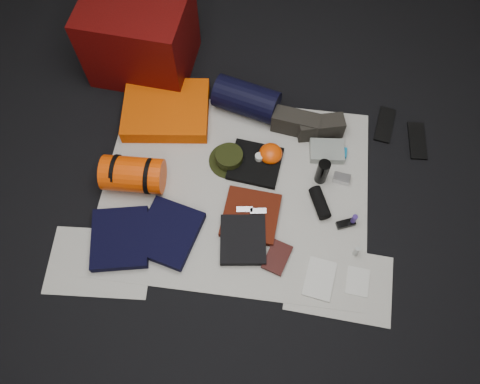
# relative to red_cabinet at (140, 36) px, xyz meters

# --- Properties ---
(floor) EXTENTS (4.50, 4.50, 0.02)m
(floor) POSITION_rel_red_cabinet_xyz_m (0.74, -0.90, -0.28)
(floor) COLOR black
(floor) RESTS_ON ground
(newspaper_mat) EXTENTS (1.60, 1.30, 0.01)m
(newspaper_mat) POSITION_rel_red_cabinet_xyz_m (0.74, -0.90, -0.27)
(newspaper_mat) COLOR silver
(newspaper_mat) RESTS_ON floor
(newspaper_sheet_front_left) EXTENTS (0.61, 0.44, 0.00)m
(newspaper_sheet_front_left) POSITION_rel_red_cabinet_xyz_m (0.04, -1.45, -0.27)
(newspaper_sheet_front_left) COLOR silver
(newspaper_sheet_front_left) RESTS_ON floor
(newspaper_sheet_front_right) EXTENTS (0.60, 0.43, 0.00)m
(newspaper_sheet_front_right) POSITION_rel_red_cabinet_xyz_m (1.39, -1.40, -0.27)
(newspaper_sheet_front_right) COLOR silver
(newspaper_sheet_front_right) RESTS_ON floor
(red_cabinet) EXTENTS (0.68, 0.58, 0.54)m
(red_cabinet) POSITION_rel_red_cabinet_xyz_m (0.00, 0.00, 0.00)
(red_cabinet) COLOR #490605
(red_cabinet) RESTS_ON floor
(sleeping_pad) EXTENTS (0.59, 0.51, 0.10)m
(sleeping_pad) POSITION_rel_red_cabinet_xyz_m (0.22, -0.41, -0.21)
(sleeping_pad) COLOR #DA4A02
(sleeping_pad) RESTS_ON newspaper_mat
(stuff_sack) EXTENTS (0.37, 0.23, 0.21)m
(stuff_sack) POSITION_rel_red_cabinet_xyz_m (0.14, -0.93, -0.16)
(stuff_sack) COLOR #DA3D03
(stuff_sack) RESTS_ON newspaper_mat
(sack_strap_left) EXTENTS (0.02, 0.22, 0.22)m
(sack_strap_left) POSITION_rel_red_cabinet_xyz_m (0.04, -0.93, -0.15)
(sack_strap_left) COLOR black
(sack_strap_left) RESTS_ON newspaper_mat
(sack_strap_right) EXTENTS (0.02, 0.22, 0.22)m
(sack_strap_right) POSITION_rel_red_cabinet_xyz_m (0.24, -0.93, -0.15)
(sack_strap_right) COLOR black
(sack_strap_right) RESTS_ON newspaper_mat
(navy_duffel) EXTENTS (0.45, 0.31, 0.21)m
(navy_duffel) POSITION_rel_red_cabinet_xyz_m (0.74, -0.30, -0.16)
(navy_duffel) COLOR black
(navy_duffel) RESTS_ON newspaper_mat
(boonie_brim) EXTENTS (0.34, 0.34, 0.01)m
(boonie_brim) POSITION_rel_red_cabinet_xyz_m (0.68, -0.70, -0.26)
(boonie_brim) COLOR black
(boonie_brim) RESTS_ON newspaper_mat
(boonie_crown) EXTENTS (0.17, 0.17, 0.07)m
(boonie_crown) POSITION_rel_red_cabinet_xyz_m (0.68, -0.70, -0.22)
(boonie_crown) COLOR black
(boonie_crown) RESTS_ON boonie_brim
(hiking_boot_left) EXTENTS (0.31, 0.15, 0.15)m
(hiking_boot_left) POSITION_rel_red_cabinet_xyz_m (1.07, -0.42, -0.19)
(hiking_boot_left) COLOR black
(hiking_boot_left) RESTS_ON newspaper_mat
(hiking_boot_right) EXTENTS (0.30, 0.17, 0.14)m
(hiking_boot_right) POSITION_rel_red_cabinet_xyz_m (1.22, -0.43, -0.19)
(hiking_boot_right) COLOR black
(hiking_boot_right) RESTS_ON newspaper_mat
(flip_flop_left) EXTENTS (0.15, 0.28, 0.01)m
(flip_flop_left) POSITION_rel_red_cabinet_xyz_m (1.65, -0.31, -0.26)
(flip_flop_left) COLOR black
(flip_flop_left) RESTS_ON floor
(flip_flop_right) EXTENTS (0.12, 0.28, 0.02)m
(flip_flop_right) POSITION_rel_red_cabinet_xyz_m (1.85, -0.41, -0.26)
(flip_flop_right) COLOR black
(flip_flop_right) RESTS_ON floor
(trousers_navy_a) EXTENTS (0.39, 0.42, 0.06)m
(trousers_navy_a) POSITION_rel_red_cabinet_xyz_m (0.13, -1.31, -0.23)
(trousers_navy_a) COLOR black
(trousers_navy_a) RESTS_ON newspaper_mat
(trousers_navy_b) EXTENTS (0.40, 0.43, 0.06)m
(trousers_navy_b) POSITION_rel_red_cabinet_xyz_m (0.40, -1.24, -0.23)
(trousers_navy_b) COLOR black
(trousers_navy_b) RESTS_ON newspaper_mat
(trousers_charcoal) EXTENTS (0.29, 0.33, 0.05)m
(trousers_charcoal) POSITION_rel_red_cabinet_xyz_m (0.83, -1.22, -0.24)
(trousers_charcoal) COLOR black
(trousers_charcoal) RESTS_ON newspaper_mat
(black_tshirt) EXTENTS (0.34, 0.32, 0.03)m
(black_tshirt) POSITION_rel_red_cabinet_xyz_m (0.84, -0.71, -0.25)
(black_tshirt) COLOR black
(black_tshirt) RESTS_ON newspaper_mat
(red_shirt) EXTENTS (0.34, 0.34, 0.04)m
(red_shirt) POSITION_rel_red_cabinet_xyz_m (0.86, -1.07, -0.24)
(red_shirt) COLOR #4A1408
(red_shirt) RESTS_ON newspaper_mat
(orange_stuff_sack) EXTENTS (0.19, 0.19, 0.10)m
(orange_stuff_sack) POSITION_rel_red_cabinet_xyz_m (0.93, -0.65, -0.21)
(orange_stuff_sack) COLOR #DA3D03
(orange_stuff_sack) RESTS_ON newspaper_mat
(first_aid_pouch) EXTENTS (0.22, 0.18, 0.05)m
(first_aid_pouch) POSITION_rel_red_cabinet_xyz_m (1.28, -0.57, -0.24)
(first_aid_pouch) COLOR gray
(first_aid_pouch) RESTS_ON newspaper_mat
(water_bottle) EXTENTS (0.09, 0.09, 0.19)m
(water_bottle) POSITION_rel_red_cabinet_xyz_m (1.25, -0.76, -0.17)
(water_bottle) COLOR black
(water_bottle) RESTS_ON newspaper_mat
(speaker) EXTENTS (0.15, 0.21, 0.08)m
(speaker) POSITION_rel_red_cabinet_xyz_m (1.25, -0.94, -0.22)
(speaker) COLOR black
(speaker) RESTS_ON newspaper_mat
(compact_camera) EXTENTS (0.11, 0.07, 0.04)m
(compact_camera) POSITION_rel_red_cabinet_xyz_m (1.38, -0.75, -0.24)
(compact_camera) COLOR silver
(compact_camera) RESTS_ON newspaper_mat
(cyan_case) EXTENTS (0.11, 0.07, 0.03)m
(cyan_case) POSITION_rel_red_cabinet_xyz_m (1.35, -0.57, -0.25)
(cyan_case) COLOR #106FA0
(cyan_case) RESTS_ON newspaper_mat
(toiletry_purple) EXTENTS (0.03, 0.03, 0.09)m
(toiletry_purple) POSITION_rel_red_cabinet_xyz_m (1.45, -1.03, -0.22)
(toiletry_purple) COLOR navy
(toiletry_purple) RESTS_ON newspaper_mat
(toiletry_clear) EXTENTS (0.03, 0.03, 0.08)m
(toiletry_clear) POSITION_rel_red_cabinet_xyz_m (1.47, -1.22, -0.22)
(toiletry_clear) COLOR #A2A7A2
(toiletry_clear) RESTS_ON newspaper_mat
(paperback_book) EXTENTS (0.17, 0.21, 0.03)m
(paperback_book) POSITION_rel_red_cabinet_xyz_m (1.03, -1.30, -0.25)
(paperback_book) COLOR black
(paperback_book) RESTS_ON newspaper_mat
(map_booklet) EXTENTS (0.19, 0.25, 0.01)m
(map_booklet) POSITION_rel_red_cabinet_xyz_m (1.28, -1.39, -0.26)
(map_booklet) COLOR beige
(map_booklet) RESTS_ON newspaper_mat
(map_printout) EXTENTS (0.14, 0.17, 0.01)m
(map_printout) POSITION_rel_red_cabinet_xyz_m (1.49, -1.38, -0.26)
(map_printout) COLOR beige
(map_printout) RESTS_ON newspaper_mat
(sunglasses) EXTENTS (0.12, 0.08, 0.03)m
(sunglasses) POSITION_rel_red_cabinet_xyz_m (1.41, -1.04, -0.25)
(sunglasses) COLOR black
(sunglasses) RESTS_ON newspaper_mat
(key_cluster) EXTENTS (0.08, 0.08, 0.01)m
(key_cluster) POSITION_rel_red_cabinet_xyz_m (0.04, -1.45, -0.26)
(key_cluster) COLOR silver
(key_cluster) RESTS_ON newspaper_mat
(tape_roll) EXTENTS (0.05, 0.05, 0.03)m
(tape_roll) POSITION_rel_red_cabinet_xyz_m (0.86, -0.68, -0.21)
(tape_roll) COLOR beige
(tape_roll) RESTS_ON black_tshirt
(energy_bar_a) EXTENTS (0.10, 0.05, 0.01)m
(energy_bar_a) POSITION_rel_red_cabinet_xyz_m (0.82, -1.05, -0.21)
(energy_bar_a) COLOR silver
(energy_bar_a) RESTS_ON red_shirt
(energy_bar_b) EXTENTS (0.10, 0.05, 0.01)m
(energy_bar_b) POSITION_rel_red_cabinet_xyz_m (0.90, -1.05, -0.21)
(energy_bar_b) COLOR silver
(energy_bar_b) RESTS_ON red_shirt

